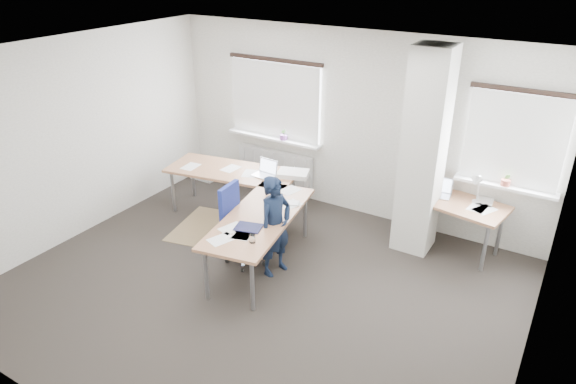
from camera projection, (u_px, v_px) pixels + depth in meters
The scene contains 8 objects.
ground at pixel (259, 287), 6.37m from camera, with size 6.00×6.00×0.00m, color black.
room_shell at pixel (291, 147), 5.88m from camera, with size 6.04×5.04×2.82m.
floor_mat at pixel (221, 230), 7.65m from camera, with size 1.34×1.14×0.01m, color olive.
white_crate at pixel (205, 171), 9.31m from camera, with size 0.45×0.32×0.27m, color white.
desk_main at pixel (248, 193), 7.19m from camera, with size 2.82×2.63×0.96m.
desk_side at pixel (453, 203), 6.92m from camera, with size 1.50×0.93×1.22m.
task_chair at pixel (244, 241), 6.78m from camera, with size 0.59×0.58×1.08m.
person at pixel (275, 226), 6.40m from camera, with size 0.49×0.32×1.33m, color black.
Camera 1 is at (3.02, -4.29, 3.83)m, focal length 32.00 mm.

